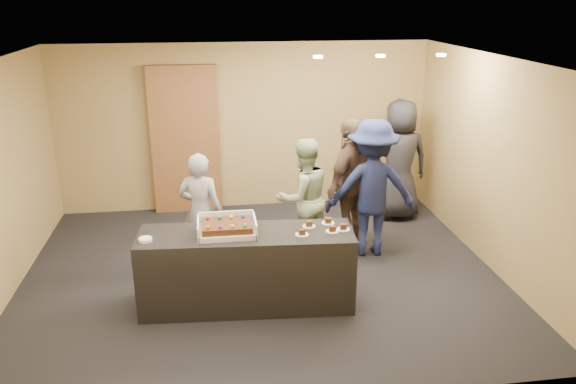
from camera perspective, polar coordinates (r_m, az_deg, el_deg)
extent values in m
plane|color=black|center=(7.34, -2.75, -8.20)|extent=(6.00, 6.00, 0.00)
plane|color=white|center=(6.53, -3.14, 13.25)|extent=(6.00, 6.00, 0.00)
cube|color=#A68650|center=(9.22, -4.42, 6.57)|extent=(6.00, 0.04, 2.70)
cube|color=#A68650|center=(4.51, 0.12, -7.71)|extent=(6.00, 0.04, 2.70)
cube|color=#A68650|center=(7.68, 19.99, 2.75)|extent=(0.04, 5.00, 2.70)
cube|color=black|center=(6.46, -4.19, -7.83)|extent=(2.44, 0.86, 0.90)
cube|color=brown|center=(9.16, -10.39, 5.19)|extent=(1.08, 0.15, 2.38)
cube|color=white|center=(6.25, -6.20, -4.02)|extent=(0.62, 0.43, 0.06)
cube|color=white|center=(6.22, -9.09, -3.69)|extent=(0.02, 0.43, 0.17)
cube|color=white|center=(6.24, -3.37, -3.41)|extent=(0.02, 0.43, 0.17)
cube|color=white|center=(6.42, -6.30, -2.73)|extent=(0.62, 0.02, 0.19)
cube|color=#351B0C|center=(6.22, -6.23, -3.47)|extent=(0.55, 0.38, 0.07)
sphere|color=red|center=(6.32, -8.17, -2.63)|extent=(0.04, 0.04, 0.04)
sphere|color=green|center=(6.32, -6.98, -2.57)|extent=(0.04, 0.04, 0.04)
sphere|color=#EAFE1A|center=(6.32, -5.78, -2.52)|extent=(0.04, 0.04, 0.04)
sphere|color=blue|center=(6.33, -4.59, -2.46)|extent=(0.04, 0.04, 0.04)
sphere|color=orange|center=(6.07, -8.15, -3.57)|extent=(0.04, 0.04, 0.04)
sphere|color=#B7279F|center=(6.08, -6.90, -3.51)|extent=(0.04, 0.04, 0.04)
sphere|color=yellow|center=(6.08, -5.66, -3.44)|extent=(0.04, 0.04, 0.04)
sphere|color=#26C260|center=(6.08, -4.42, -3.38)|extent=(0.04, 0.04, 0.04)
cylinder|color=white|center=(6.24, -14.30, -4.70)|extent=(0.14, 0.14, 0.04)
cylinder|color=white|center=(6.20, 1.43, -4.34)|extent=(0.15, 0.15, 0.01)
cube|color=#351B0C|center=(6.19, 1.43, -4.06)|extent=(0.07, 0.06, 0.06)
cylinder|color=white|center=(6.42, 2.15, -3.50)|extent=(0.15, 0.15, 0.01)
cube|color=#351B0C|center=(6.40, 2.16, -3.22)|extent=(0.07, 0.06, 0.06)
cylinder|color=white|center=(6.30, 4.52, -4.00)|extent=(0.15, 0.15, 0.01)
cube|color=#351B0C|center=(6.29, 4.53, -3.72)|extent=(0.07, 0.06, 0.06)
cylinder|color=white|center=(6.52, 4.08, -3.16)|extent=(0.15, 0.15, 0.01)
cube|color=#351B0C|center=(6.50, 4.09, -2.88)|extent=(0.07, 0.06, 0.06)
cylinder|color=white|center=(6.36, 5.63, -3.79)|extent=(0.15, 0.15, 0.01)
cube|color=#351B0C|center=(6.35, 5.64, -3.51)|extent=(0.07, 0.06, 0.06)
imported|color=#929398|center=(7.28, -8.87, -1.97)|extent=(0.64, 0.51, 1.55)
imported|color=#9EAF83|center=(7.54, 1.56, -0.59)|extent=(0.95, 0.85, 1.64)
imported|color=#171D41|center=(7.61, 8.49, 0.37)|extent=(1.27, 0.80, 1.88)
imported|color=#503A2C|center=(7.82, 6.38, 0.85)|extent=(1.08, 1.08, 1.85)
imported|color=black|center=(8.94, 11.20, 3.21)|extent=(0.93, 0.61, 1.90)
cylinder|color=#FFEAC6|center=(7.14, 3.07, 13.55)|extent=(0.12, 0.12, 0.03)
cylinder|color=#FFEAC6|center=(7.34, 9.39, 13.48)|extent=(0.12, 0.12, 0.03)
cylinder|color=#FFEAC6|center=(7.61, 15.30, 13.28)|extent=(0.12, 0.12, 0.03)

